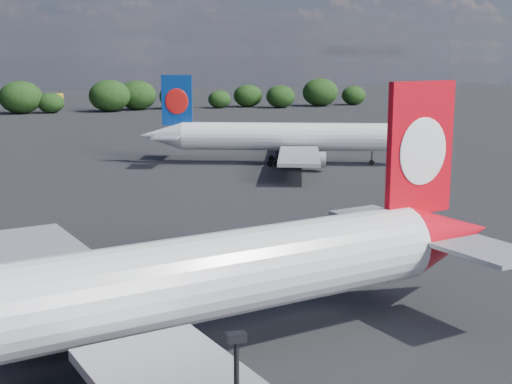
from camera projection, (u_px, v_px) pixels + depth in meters
name	position (u px, v px, depth m)	size (l,w,h in m)	color
ground	(14.00, 192.00, 89.86)	(500.00, 500.00, 0.00)	black
qantas_airliner	(174.00, 285.00, 39.38)	(47.50, 45.40, 15.57)	silver
china_southern_airliner	(279.00, 137.00, 111.41)	(40.80, 39.28, 13.87)	silver
billboard_yellow	(55.00, 99.00, 206.22)	(5.00, 0.30, 5.50)	yellow
horizon_treeline	(34.00, 99.00, 203.55)	(205.31, 16.23, 9.32)	black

